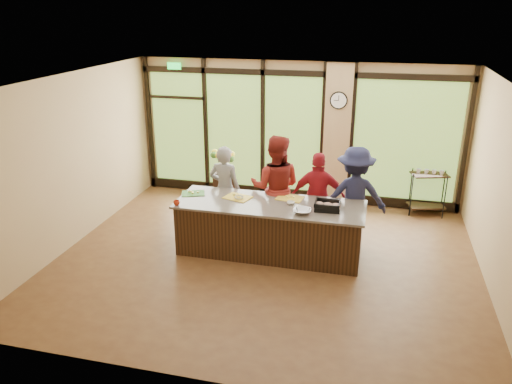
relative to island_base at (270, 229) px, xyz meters
The scene contains 25 objects.
floor 0.53m from the island_base, 90.00° to the right, with size 7.00×7.00×0.00m, color #51311C.
ceiling 2.58m from the island_base, 90.00° to the right, with size 7.00×7.00×0.00m, color white.
back_wall 2.90m from the island_base, 90.00° to the left, with size 7.00×7.00×0.00m, color tan.
left_wall 3.67m from the island_base, behind, with size 6.00×6.00×0.00m, color tan.
right_wall 3.67m from the island_base, ahead, with size 6.00×6.00×0.00m, color tan.
window_wall 2.83m from the island_base, 86.48° to the left, with size 6.90×0.12×3.00m.
island_base is the anchor object (origin of this frame).
countertop 0.46m from the island_base, ahead, with size 3.20×1.10×0.04m, color #6E645B.
wall_clock 3.25m from the island_base, 71.68° to the left, with size 0.36×0.04×0.36m.
cook_left 1.29m from the island_base, 145.43° to the left, with size 0.61×0.40×1.67m, color slate.
cook_midleft 0.85m from the island_base, 93.70° to the left, with size 0.94×0.73×1.94m, color maroon.
cook_midright 1.08m from the island_base, 43.65° to the left, with size 0.97×0.41×1.66m, color maroon.
cook_right 1.61m from the island_base, 28.27° to the left, with size 1.16×0.67×1.80m, color #1B1D3C.
roasting_pan 1.10m from the island_base, ahead, with size 0.41×0.32×0.07m, color black.
mixing_bowl 0.84m from the island_base, 26.42° to the right, with size 0.29×0.29×0.07m, color silver.
cutting_board_left 1.51m from the island_base, behind, with size 0.40×0.30×0.01m, color #3A7F2E.
cutting_board_center 0.78m from the island_base, 168.26° to the left, with size 0.45×0.33×0.01m, color gold.
cutting_board_right 0.65m from the island_base, 47.61° to the left, with size 0.45×0.34×0.01m, color gold.
prep_bowl_near 0.76m from the island_base, behind, with size 0.16×0.16×0.05m, color silver.
prep_bowl_mid 0.61m from the island_base, ahead, with size 0.14×0.14×0.04m, color silver.
prep_bowl_far 0.66m from the island_base, 97.09° to the left, with size 0.12×0.12×0.03m, color silver.
red_ramekin 1.65m from the island_base, 163.24° to the right, with size 0.11×0.11×0.08m, color #AB2811.
flower_stand 2.07m from the island_base, 129.43° to the left, with size 0.45×0.45×0.89m, color #311D10.
flower_vase 2.15m from the island_base, 129.43° to the left, with size 0.25×0.25×0.26m, color #9A8354.
bar_cart 3.70m from the island_base, 41.53° to the left, with size 0.79×0.59×0.97m.
Camera 1 is at (1.65, -7.34, 4.07)m, focal length 35.00 mm.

